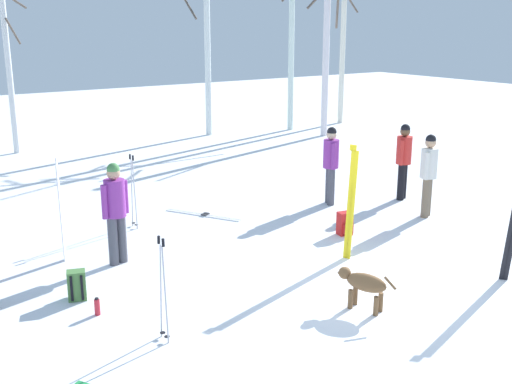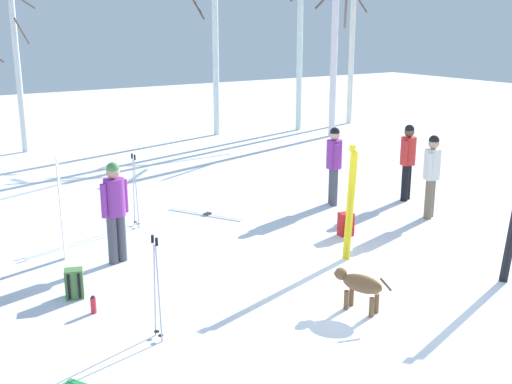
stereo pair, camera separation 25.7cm
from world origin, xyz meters
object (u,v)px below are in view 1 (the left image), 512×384
object	(u,v)px
person_2	(404,157)
ski_poles_1	(163,286)
ski_poles_0	(133,189)
birch_tree_2	(9,60)
backpack_0	(77,285)
birch_tree_5	(326,51)
ski_pair_planted_2	(61,211)
dog	(363,283)
birch_tree_3	(207,31)
person_3	(331,160)
water_bottle_0	(97,307)
birch_tree_4	(292,22)
person_0	(115,207)
birch_tree_6	(343,25)
backpack_2	(345,224)
person_4	(429,170)
ski_pair_planted_1	(351,203)
ski_pair_lying_1	(203,215)

from	to	relation	value
person_2	ski_poles_1	world-z (taller)	person_2
ski_poles_0	birch_tree_2	bearing A→B (deg)	90.22
backpack_0	birch_tree_5	size ratio (longest dim) A/B	0.08
person_2	ski_pair_planted_2	world-z (taller)	ski_pair_planted_2
dog	birch_tree_3	world-z (taller)	birch_tree_3
person_3	dog	bearing A→B (deg)	-125.58
water_bottle_0	birch_tree_3	xyz separation A→B (m)	(8.39, 11.46, 3.47)
ski_poles_1	birch_tree_4	world-z (taller)	birch_tree_4
birch_tree_5	birch_tree_4	bearing A→B (deg)	98.27
person_0	birch_tree_6	bearing A→B (deg)	35.32
backpack_2	birch_tree_3	distance (m)	11.82
birch_tree_3	person_3	bearing A→B (deg)	-103.45
person_0	ski_poles_1	size ratio (longest dim) A/B	1.24
person_0	ski_pair_planted_2	xyz separation A→B (m)	(-0.71, 0.61, -0.09)
person_4	dog	world-z (taller)	person_4
person_4	ski_poles_0	xyz separation A→B (m)	(-5.29, 2.70, -0.20)
backpack_0	birch_tree_3	size ratio (longest dim) A/B	0.06
person_2	birch_tree_6	world-z (taller)	birch_tree_6
ski_pair_planted_1	water_bottle_0	xyz separation A→B (m)	(-4.30, 0.36, -0.86)
ski_pair_planted_2	ski_poles_0	world-z (taller)	ski_pair_planted_2
ski_pair_planted_1	ski_pair_lying_1	distance (m)	3.78
backpack_2	ski_poles_1	bearing A→B (deg)	-159.00
person_4	ski_pair_planted_1	bearing A→B (deg)	-162.70
ski_pair_planted_2	birch_tree_6	xyz separation A→B (m)	(13.76, 8.63, 2.88)
birch_tree_2	person_3	bearing A→B (deg)	-66.03
birch_tree_5	water_bottle_0	bearing A→B (deg)	-142.12
ski_pair_planted_1	birch_tree_2	distance (m)	12.70
person_0	ski_poles_1	bearing A→B (deg)	-100.66
ski_pair_lying_1	birch_tree_5	xyz separation A→B (m)	(8.19, 5.89, 2.89)
birch_tree_4	birch_tree_6	world-z (taller)	birch_tree_4
water_bottle_0	birch_tree_2	world-z (taller)	birch_tree_2
ski_poles_0	ski_poles_1	world-z (taller)	ski_poles_0
person_3	person_4	xyz separation A→B (m)	(1.05, -1.82, 0.00)
ski_poles_0	ski_poles_1	xyz separation A→B (m)	(-1.53, -4.42, -0.04)
person_0	birch_tree_2	distance (m)	10.53
ski_pair_planted_1	birch_tree_3	size ratio (longest dim) A/B	0.29
person_0	birch_tree_4	world-z (taller)	birch_tree_4
backpack_0	ski_pair_planted_1	bearing A→B (deg)	-13.14
backpack_0	birch_tree_4	world-z (taller)	birch_tree_4
person_0	person_2	xyz separation A→B (m)	(6.85, 0.11, 0.00)
ski_pair_planted_1	ski_pair_lying_1	world-z (taller)	ski_pair_planted_1
person_4	ski_poles_0	world-z (taller)	person_4
person_2	ski_pair_planted_1	xyz separation A→B (m)	(-3.53, -2.13, 0.00)
birch_tree_3	birch_tree_6	world-z (taller)	birch_tree_6
ski_pair_planted_2	backpack_0	xyz separation A→B (m)	(-0.33, -1.61, -0.67)
person_0	person_2	distance (m)	6.85
birch_tree_5	backpack_2	bearing A→B (deg)	-127.88
ski_poles_0	birch_tree_3	bearing A→B (deg)	51.97
person_4	water_bottle_0	distance (m)	7.34
birch_tree_5	person_4	bearing A→B (deg)	-117.33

